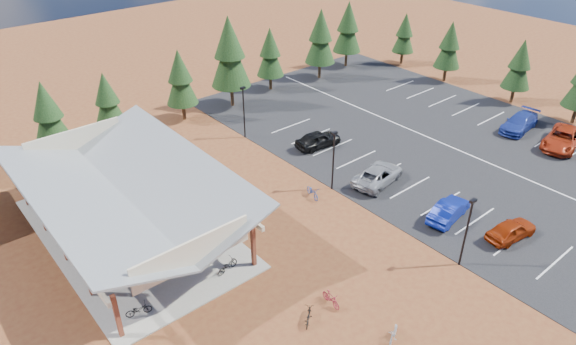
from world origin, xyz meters
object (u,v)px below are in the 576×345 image
at_px(bike_13, 393,334).
at_px(bike_14, 313,192).
at_px(lamp_post_0, 467,228).
at_px(bike_3, 86,209).
at_px(bike_11, 331,299).
at_px(bike_6, 142,217).
at_px(bike_12, 308,316).
at_px(bike_2, 66,226).
at_px(car_1, 449,210).
at_px(trash_bin_0, 215,224).
at_px(bike_15, 233,235).
at_px(trash_bin_1, 229,198).
at_px(bike_5, 161,218).
at_px(bike_1, 104,241).
at_px(car_4, 318,139).
at_px(bike_0, 139,310).
at_px(lamp_post_2, 244,109).
at_px(bike_4, 228,265).
at_px(lamp_post_1, 333,157).
at_px(car_7, 519,123).
at_px(car_6, 563,139).
at_px(bike_pavilion, 124,188).
at_px(bike_7, 107,179).
at_px(car_2, 378,175).
at_px(car_0, 511,230).

height_order(bike_13, bike_14, bike_13).
xyz_separation_m(lamp_post_0, bike_3, (-16.66, 21.11, -2.38)).
bearing_deg(bike_14, bike_11, -112.61).
relative_size(bike_6, bike_12, 1.05).
height_order(bike_2, car_1, car_1).
bearing_deg(bike_2, trash_bin_0, -139.86).
distance_m(bike_3, bike_11, 19.81).
height_order(bike_6, bike_15, bike_6).
distance_m(lamp_post_0, trash_bin_1, 17.61).
height_order(bike_5, bike_12, bike_5).
bearing_deg(bike_15, bike_1, 24.89).
height_order(trash_bin_0, bike_13, bike_13).
distance_m(bike_3, car_4, 20.95).
xyz_separation_m(bike_0, bike_13, (9.90, -10.66, -0.02)).
distance_m(lamp_post_2, car_4, 7.54).
xyz_separation_m(bike_3, car_4, (20.72, -3.09, 0.21)).
bearing_deg(trash_bin_0, bike_4, -113.16).
height_order(lamp_post_2, car_1, lamp_post_2).
xyz_separation_m(trash_bin_0, bike_4, (-1.88, -4.40, 0.08)).
xyz_separation_m(bike_13, bike_15, (-1.65, 12.99, -0.04)).
bearing_deg(bike_0, car_4, -51.44).
bearing_deg(lamp_post_0, bike_3, 128.28).
height_order(lamp_post_1, bike_12, lamp_post_1).
relative_size(bike_4, car_7, 0.30).
distance_m(lamp_post_2, car_6, 29.73).
distance_m(bike_5, car_1, 21.11).
bearing_deg(bike_4, bike_pavilion, 10.24).
bearing_deg(bike_0, bike_14, -63.02).
xyz_separation_m(lamp_post_0, bike_15, (-9.90, 11.69, -2.53)).
bearing_deg(lamp_post_1, bike_11, -134.49).
height_order(bike_0, bike_7, bike_7).
bearing_deg(lamp_post_0, car_7, 19.97).
height_order(bike_13, car_6, car_6).
bearing_deg(car_7, bike_12, -87.81).
height_order(bike_0, bike_14, bike_14).
bearing_deg(bike_7, bike_11, 178.53).
relative_size(trash_bin_1, bike_12, 0.56).
xyz_separation_m(trash_bin_1, bike_14, (5.55, -3.57, 0.02)).
bearing_deg(bike_3, bike_12, -176.27).
bearing_deg(car_2, bike_pavilion, 59.79).
xyz_separation_m(bike_0, bike_2, (-0.37, 10.74, 0.00)).
height_order(trash_bin_0, bike_2, bike_2).
bearing_deg(car_0, car_6, -67.80).
bearing_deg(car_1, bike_3, 39.92).
xyz_separation_m(bike_13, car_2, (11.78, 11.56, 0.29)).
height_order(lamp_post_0, bike_1, lamp_post_0).
bearing_deg(bike_0, car_1, -87.72).
height_order(trash_bin_0, bike_1, bike_1).
height_order(car_6, car_7, car_6).
bearing_deg(bike_3, bike_5, -153.99).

